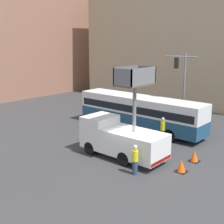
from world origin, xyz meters
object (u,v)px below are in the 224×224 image
traffic_light_pole (182,79)px  road_worker_directing (163,129)px  utility_truck (121,137)px  traffic_cone_mid_road (194,156)px  city_bus (140,110)px  traffic_cone_near_truck (181,166)px  road_worker_near_truck (135,160)px

traffic_light_pole → road_worker_directing: (-4.35, -0.88, -3.54)m
utility_truck → traffic_cone_mid_road: size_ratio=8.30×
road_worker_directing → utility_truck: bearing=-85.0°
traffic_light_pole → road_worker_directing: size_ratio=3.52×
city_bus → traffic_light_pole: size_ratio=1.80×
utility_truck → road_worker_directing: size_ratio=3.26×
traffic_cone_near_truck → traffic_cone_mid_road: traffic_cone_near_truck is taller
utility_truck → road_worker_directing: bearing=-3.0°
road_worker_near_truck → traffic_cone_mid_road: 4.67m
road_worker_near_truck → city_bus: bearing=156.2°
road_worker_directing → traffic_cone_near_truck: (-4.43, -4.12, -0.61)m
traffic_cone_near_truck → traffic_light_pole: bearing=29.7°
utility_truck → traffic_light_pole: traffic_light_pole is taller
utility_truck → city_bus: (6.24, 2.96, 0.30)m
city_bus → utility_truck: bearing=99.0°
road_worker_directing → traffic_cone_near_truck: 6.09m
traffic_cone_near_truck → traffic_cone_mid_road: 2.08m
utility_truck → road_worker_directing: utility_truck is taller
city_bus → traffic_cone_near_truck: 9.41m
traffic_cone_mid_road → traffic_light_pole: bearing=35.9°
road_worker_near_truck → road_worker_directing: bearing=140.1°
road_worker_near_truck → traffic_cone_near_truck: road_worker_near_truck is taller
road_worker_directing → traffic_cone_near_truck: road_worker_directing is taller
city_bus → traffic_light_pole: bearing=-143.5°
road_worker_near_truck → road_worker_directing: road_worker_directing is taller
traffic_light_pole → road_worker_near_truck: traffic_light_pole is taller
traffic_light_pole → traffic_cone_near_truck: (-8.78, -5.01, -4.15)m
city_bus → road_worker_directing: (-1.27, -3.22, -0.81)m
utility_truck → city_bus: size_ratio=0.52×
traffic_cone_near_truck → utility_truck: bearing=97.1°
road_worker_near_truck → traffic_cone_mid_road: bearing=99.1°
city_bus → traffic_cone_near_truck: city_bus is taller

